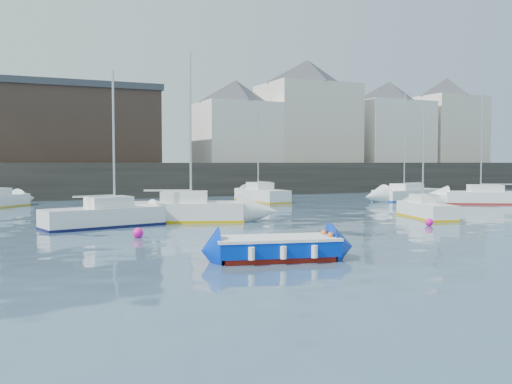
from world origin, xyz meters
name	(u,v)px	position (x,y,z in m)	size (l,w,h in m)	color
water	(406,255)	(0.00, 0.00, 0.00)	(220.00, 220.00, 0.00)	#2D4760
quay_wall	(149,180)	(0.00, 35.00, 1.50)	(90.00, 5.00, 3.00)	#28231E
land_strip	(112,176)	(0.00, 53.00, 1.40)	(90.00, 32.00, 2.80)	#28231E
bldg_east_a	(307,112)	(20.00, 42.00, 8.81)	(13.36, 13.36, 11.80)	beige
bldg_east_b	(389,122)	(31.00, 41.50, 7.87)	(11.88, 11.88, 9.95)	white
bldg_east_c	(446,120)	(40.00, 41.50, 8.37)	(11.14, 11.14, 10.95)	beige
bldg_east_d	(236,122)	(11.00, 41.50, 7.36)	(11.14, 11.14, 8.95)	white
warehouse	(67,125)	(-6.00, 43.00, 6.62)	(16.40, 10.40, 7.60)	#3D2D26
blue_dinghy	(276,247)	(-4.34, 0.87, 0.40)	(4.08, 2.45, 0.73)	maroon
sailboat_a	(104,216)	(-7.69, 12.35, 0.52)	(5.93, 3.10, 7.37)	white
sailboat_b	(179,211)	(-3.77, 13.29, 0.56)	(7.04, 4.40, 8.64)	white
sailboat_c	(426,209)	(9.09, 9.53, 0.46)	(2.62, 4.84, 6.07)	white
sailboat_d	(489,197)	(20.51, 15.93, 0.51)	(6.71, 5.09, 8.35)	white
sailboat_f	(261,195)	(6.38, 25.07, 0.54)	(2.26, 5.98, 7.64)	white
sailboat_g	(409,194)	(17.95, 21.74, 0.48)	(7.02, 3.56, 8.50)	white
buoy_near	(138,238)	(-7.09, 7.89, 0.00)	(0.42, 0.42, 0.42)	#FF0C9B
buoy_mid	(429,226)	(6.61, 6.44, 0.00)	(0.38, 0.38, 0.38)	#FF0C9B
buoy_far	(120,220)	(-6.40, 15.31, 0.00)	(0.36, 0.36, 0.36)	#FF0C9B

